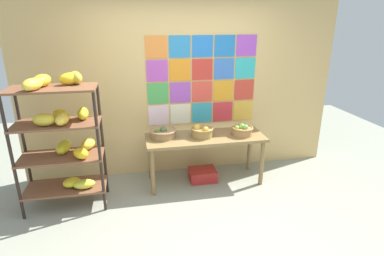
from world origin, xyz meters
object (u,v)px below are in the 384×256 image
at_px(banana_shelf_unit, 63,130).
at_px(produce_crate_under_table, 203,175).
at_px(fruit_basket_left, 202,131).
at_px(display_table, 205,142).
at_px(fruit_basket_right, 163,133).
at_px(fruit_basket_back_right, 242,130).

height_order(banana_shelf_unit, produce_crate_under_table, banana_shelf_unit).
distance_m(fruit_basket_left, produce_crate_under_table, 0.70).
relative_size(banana_shelf_unit, display_table, 1.01).
bearing_deg(fruit_basket_right, display_table, -7.13).
bearing_deg(produce_crate_under_table, fruit_basket_back_right, -9.96).
distance_m(display_table, produce_crate_under_table, 0.53).
bearing_deg(fruit_basket_left, fruit_basket_right, 171.13).
bearing_deg(fruit_basket_back_right, produce_crate_under_table, 170.04).
height_order(display_table, fruit_basket_back_right, fruit_basket_back_right).
xyz_separation_m(fruit_basket_back_right, fruit_basket_left, (-0.57, 0.05, 0.00)).
distance_m(fruit_basket_left, fruit_basket_right, 0.53).
distance_m(banana_shelf_unit, produce_crate_under_table, 2.01).
height_order(fruit_basket_left, produce_crate_under_table, fruit_basket_left).
height_order(fruit_basket_left, fruit_basket_right, fruit_basket_left).
xyz_separation_m(fruit_basket_left, produce_crate_under_table, (0.03, 0.05, -0.69)).
bearing_deg(fruit_basket_left, fruit_basket_back_right, -4.57).
bearing_deg(fruit_basket_left, banana_shelf_unit, -172.32).
relative_size(banana_shelf_unit, fruit_basket_left, 5.41).
bearing_deg(fruit_basket_left, produce_crate_under_table, 57.27).
xyz_separation_m(fruit_basket_right, produce_crate_under_table, (0.56, -0.03, -0.68)).
bearing_deg(banana_shelf_unit, fruit_basket_right, 14.63).
distance_m(fruit_basket_back_right, produce_crate_under_table, 0.88).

